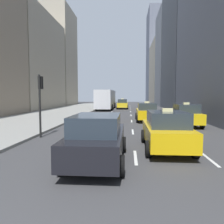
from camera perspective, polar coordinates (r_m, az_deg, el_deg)
sidewalk_left at (r=29.08m, az=-14.31°, el=-0.38°), size 8.00×66.00×0.15m
lane_markings at (r=23.57m, az=5.06°, el=-1.52°), size 5.72×56.00×0.01m
building_row_right at (r=49.48m, az=16.19°, el=15.21°), size 6.00×87.83×32.67m
taxi_lead at (r=20.70m, az=9.04°, el=0.05°), size 2.02×4.40×1.87m
taxi_second at (r=39.02m, az=2.76°, el=2.13°), size 2.02×4.40×1.87m
taxi_third at (r=10.05m, az=13.98°, el=-4.62°), size 2.02×4.40×1.87m
taxi_fourth at (r=18.22m, az=18.61°, el=-0.71°), size 2.02×4.40×1.87m
sedan_black_near at (r=7.95m, az=-3.85°, el=-6.81°), size 2.02×4.65×1.75m
city_bus at (r=37.79m, az=-1.57°, el=3.43°), size 2.80×11.61×3.25m
traffic_light_pole at (r=13.21m, az=-18.24°, el=4.08°), size 0.24×0.42×3.60m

